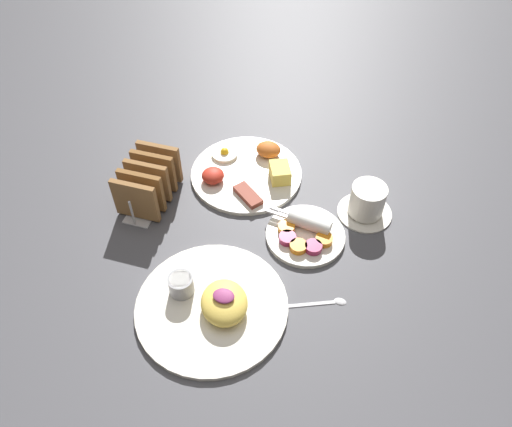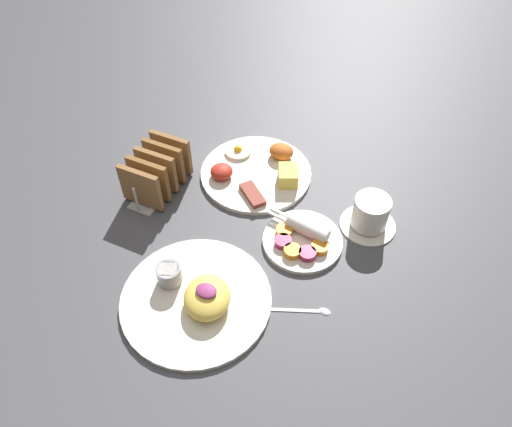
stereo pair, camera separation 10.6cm
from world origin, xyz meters
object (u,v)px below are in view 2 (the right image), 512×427
object	(u,v)px
plate_condiments	(302,239)
coffee_cup	(370,214)
plate_foreground	(197,297)
plate_breakfast	(258,171)
toast_rack	(157,171)

from	to	relation	value
plate_condiments	coffee_cup	xyz separation A→B (m)	(0.11, 0.10, 0.02)
plate_foreground	coffee_cup	world-z (taller)	coffee_cup
plate_foreground	plate_condiments	bearing A→B (deg)	59.18
plate_breakfast	toast_rack	world-z (taller)	toast_rack
plate_breakfast	toast_rack	size ratio (longest dim) A/B	1.45
plate_foreground	toast_rack	xyz separation A→B (m)	(-0.23, 0.23, 0.03)
plate_condiments	toast_rack	xyz separation A→B (m)	(-0.36, 0.02, 0.04)
plate_breakfast	plate_condiments	world-z (taller)	plate_breakfast
toast_rack	coffee_cup	xyz separation A→B (m)	(0.47, 0.09, -0.01)
plate_condiments	plate_foreground	distance (m)	0.25
plate_foreground	coffee_cup	size ratio (longest dim) A/B	2.41
plate_condiments	plate_breakfast	bearing A→B (deg)	138.81
plate_foreground	plate_breakfast	bearing A→B (deg)	96.62
plate_foreground	coffee_cup	distance (m)	0.40
plate_condiments	coffee_cup	size ratio (longest dim) A/B	1.48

